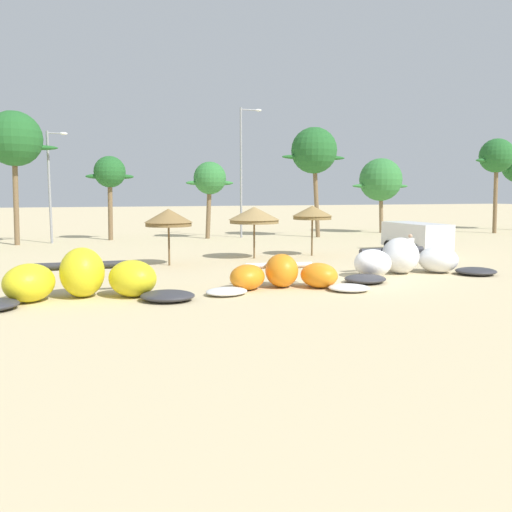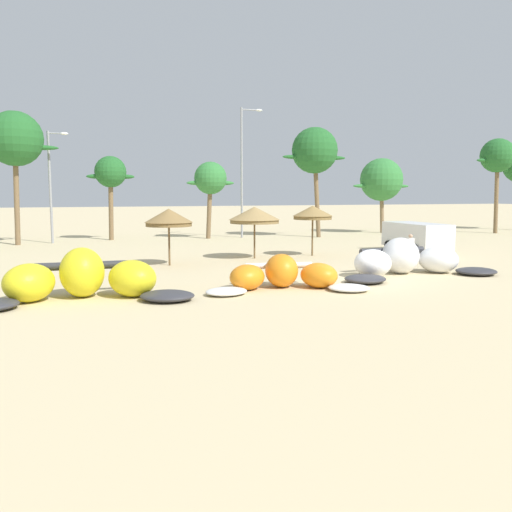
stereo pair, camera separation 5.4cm
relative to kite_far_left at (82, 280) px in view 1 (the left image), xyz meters
name	(u,v)px [view 1 (the left image)]	position (x,y,z in m)	size (l,w,h in m)	color
ground_plane	(350,282)	(10.55, 0.11, -0.67)	(260.00, 260.00, 0.00)	beige
kite_far_left	(82,280)	(0.00, 0.00, 0.00)	(7.86, 3.76, 1.76)	#333338
kite_left	(284,276)	(7.37, -0.38, -0.17)	(6.42, 3.51, 1.31)	white
kite_left_of_center	(406,261)	(13.93, 1.09, -0.04)	(8.09, 3.79, 1.65)	#333338
beach_umbrella_near_van	(168,217)	(4.40, 7.71, 1.77)	(2.44, 2.44, 2.88)	brown
beach_umbrella_middle	(254,215)	(9.45, 9.10, 1.77)	(2.88, 2.88, 2.91)	brown
beach_umbrella_near_palms	(312,213)	(13.10, 9.26, 1.86)	(2.35, 2.35, 2.94)	brown
parked_van	(415,235)	(19.77, 8.61, 0.42)	(2.34, 4.75, 1.84)	white
person_near_kites	(410,250)	(15.87, 3.58, 0.15)	(0.36, 0.24, 1.62)	#383842
palm_left	(14,140)	(-3.73, 22.04, 6.68)	(5.72, 3.82, 9.34)	brown
palm_left_of_gap	(110,173)	(2.79, 24.11, 4.50)	(3.65, 2.43, 6.52)	brown
palm_center_left	(210,179)	(10.47, 23.00, 4.10)	(3.92, 2.61, 6.18)	brown
palm_center_right	(314,151)	(18.85, 21.30, 6.39)	(5.65, 3.77, 9.03)	brown
palm_right_of_gap	(381,180)	(26.83, 23.85, 4.18)	(5.85, 3.90, 6.84)	#7F6647
palm_right	(497,157)	(36.39, 19.96, 6.24)	(4.59, 3.06, 8.56)	brown
lamppost_west	(51,181)	(-1.47, 22.65, 3.87)	(1.48, 0.24, 8.10)	gray
lamppost_west_center	(243,166)	(13.26, 23.05, 5.16)	(1.88, 0.24, 10.54)	gray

